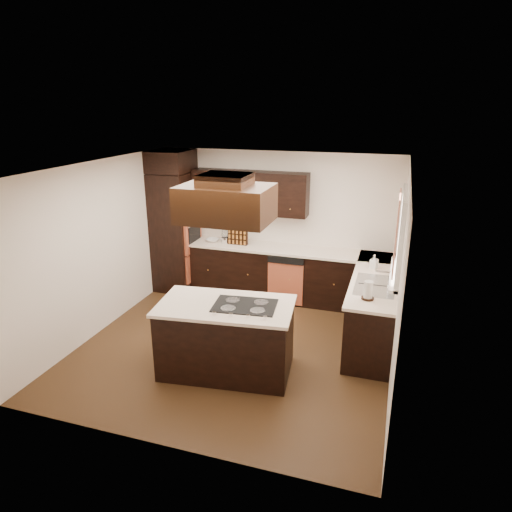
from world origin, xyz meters
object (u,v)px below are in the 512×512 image
(island, at_px, (226,339))
(spice_rack, at_px, (238,236))
(range_hood, at_px, (226,204))
(oven_column, at_px, (175,232))

(island, distance_m, spice_rack, 2.56)
(range_hood, bearing_deg, oven_column, 129.74)
(range_hood, bearing_deg, spice_rack, 106.76)
(oven_column, bearing_deg, island, -51.22)
(island, bearing_deg, range_hood, 80.66)
(oven_column, height_order, range_hood, range_hood)
(spice_rack, bearing_deg, island, -74.85)
(island, height_order, range_hood, range_hood)
(island, xyz_separation_m, range_hood, (0.00, 0.07, 1.72))
(oven_column, height_order, island, oven_column)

